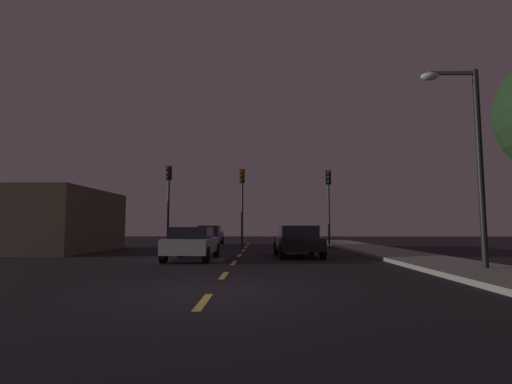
{
  "coord_description": "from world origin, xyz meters",
  "views": [
    {
      "loc": [
        1.08,
        -8.3,
        1.38
      ],
      "look_at": [
        0.74,
        13.86,
        3.42
      ],
      "focal_mm": 26.54,
      "sensor_mm": 36.0,
      "label": 1
    }
  ],
  "objects": [
    {
      "name": "lane_stripe_sixth",
      "position": [
        0.0,
        17.8,
        0.0
      ],
      "size": [
        0.16,
        1.6,
        0.01
      ],
      "primitive_type": "cube",
      "color": "#EACC4C",
      "rests_on": "ground_plane"
    },
    {
      "name": "lane_stripe_fifth",
      "position": [
        0.0,
        14.0,
        0.0
      ],
      "size": [
        0.16,
        1.6,
        0.01
      ],
      "primitive_type": "cube",
      "color": "#EACC4C",
      "rests_on": "ground_plane"
    },
    {
      "name": "lane_stripe_third",
      "position": [
        0.0,
        6.4,
        0.0
      ],
      "size": [
        0.16,
        1.6,
        0.01
      ],
      "primitive_type": "cube",
      "color": "#EACC4C",
      "rests_on": "ground_plane"
    },
    {
      "name": "lane_stripe_second",
      "position": [
        0.0,
        2.6,
        0.0
      ],
      "size": [
        0.16,
        1.6,
        0.01
      ],
      "primitive_type": "cube",
      "color": "#EACC4C",
      "rests_on": "ground_plane"
    },
    {
      "name": "storefront_left",
      "position": [
        -10.64,
        12.91,
        1.72
      ],
      "size": [
        5.29,
        7.72,
        3.45
      ],
      "primitive_type": "cube",
      "color": "brown",
      "rests_on": "ground_plane"
    },
    {
      "name": "sidewalk_curb_right",
      "position": [
        7.5,
        7.0,
        0.07
      ],
      "size": [
        3.0,
        40.0,
        0.15
      ],
      "primitive_type": "cube",
      "color": "gray",
      "rests_on": "ground_plane"
    },
    {
      "name": "lane_stripe_seventh",
      "position": [
        0.0,
        21.6,
        0.0
      ],
      "size": [
        0.16,
        1.6,
        0.01
      ],
      "primitive_type": "cube",
      "color": "#EACC4C",
      "rests_on": "ground_plane"
    },
    {
      "name": "ground_plane",
      "position": [
        0.0,
        7.0,
        0.0
      ],
      "size": [
        80.0,
        80.0,
        0.0
      ],
      "primitive_type": "plane",
      "color": "black"
    },
    {
      "name": "traffic_signal_right",
      "position": [
        5.36,
        15.85,
        3.49
      ],
      "size": [
        0.32,
        0.38,
        4.99
      ],
      "color": "#2D2D30",
      "rests_on": "ground_plane"
    },
    {
      "name": "traffic_signal_center",
      "position": [
        -0.18,
        15.85,
        3.56
      ],
      "size": [
        0.32,
        0.38,
        5.1
      ],
      "color": "#2D2D30",
      "rests_on": "ground_plane"
    },
    {
      "name": "lane_stripe_fourth",
      "position": [
        0.0,
        10.2,
        0.0
      ],
      "size": [
        0.16,
        1.6,
        0.01
      ],
      "primitive_type": "cube",
      "color": "#EACC4C",
      "rests_on": "ground_plane"
    },
    {
      "name": "car_adjacent_lane",
      "position": [
        -1.82,
        7.55,
        0.71
      ],
      "size": [
        1.88,
        4.06,
        1.37
      ],
      "color": "silver",
      "rests_on": "ground_plane"
    },
    {
      "name": "car_stopped_ahead",
      "position": [
        2.75,
        9.43,
        0.73
      ],
      "size": [
        2.15,
        3.98,
        1.44
      ],
      "color": "black",
      "rests_on": "ground_plane"
    },
    {
      "name": "lane_stripe_nearest",
      "position": [
        0.0,
        -1.2,
        0.0
      ],
      "size": [
        0.16,
        1.6,
        0.01
      ],
      "primitive_type": "cube",
      "color": "#EACC4C",
      "rests_on": "ground_plane"
    },
    {
      "name": "street_lamp_right",
      "position": [
        7.5,
        3.3,
        3.85
      ],
      "size": [
        1.79,
        0.36,
        6.3
      ],
      "color": "black",
      "rests_on": "ground_plane"
    },
    {
      "name": "traffic_signal_left",
      "position": [
        -4.93,
        15.85,
        3.69
      ],
      "size": [
        0.32,
        0.38,
        5.3
      ],
      "color": "#2D2D30",
      "rests_on": "ground_plane"
    },
    {
      "name": "car_oncoming_far",
      "position": [
        -2.84,
        20.07,
        0.76
      ],
      "size": [
        1.87,
        4.07,
        1.47
      ],
      "color": "navy",
      "rests_on": "ground_plane"
    }
  ]
}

